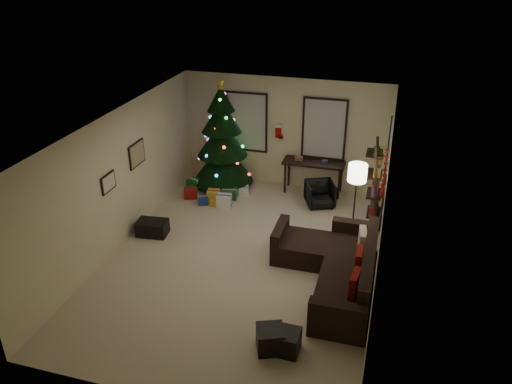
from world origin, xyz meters
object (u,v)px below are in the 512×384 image
(christmas_tree, at_px, (222,142))
(desk_chair, at_px, (320,194))
(sofa, at_px, (337,268))
(bookshelf, at_px, (375,188))
(desk, at_px, (314,165))

(christmas_tree, height_order, desk_chair, christmas_tree)
(sofa, distance_m, bookshelf, 2.23)
(desk, xyz_separation_m, bookshelf, (1.51, -1.39, 0.25))
(desk, distance_m, desk_chair, 0.82)
(sofa, relative_size, desk_chair, 4.71)
(desk_chair, bearing_deg, sofa, -97.69)
(desk_chair, relative_size, bookshelf, 0.30)
(sofa, xyz_separation_m, bookshelf, (0.46, 2.07, 0.67))
(desk, relative_size, bookshelf, 0.75)
(sofa, height_order, desk_chair, sofa)
(christmas_tree, relative_size, desk, 1.87)
(christmas_tree, xyz_separation_m, desk_chair, (2.50, -0.42, -0.85))
(desk_chair, distance_m, bookshelf, 1.58)
(bookshelf, bearing_deg, desk_chair, 149.02)
(christmas_tree, height_order, sofa, christmas_tree)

